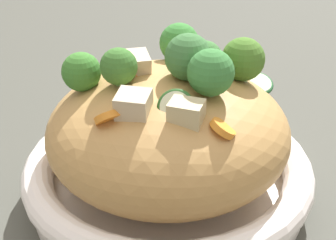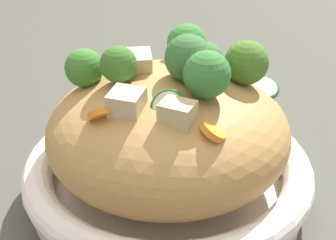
{
  "view_description": "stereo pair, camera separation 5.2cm",
  "coord_description": "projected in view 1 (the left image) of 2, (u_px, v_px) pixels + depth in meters",
  "views": [
    {
      "loc": [
        0.31,
        0.33,
        0.35
      ],
      "look_at": [
        0.0,
        0.0,
        0.1
      ],
      "focal_mm": 50.85,
      "sensor_mm": 36.0,
      "label": 1
    },
    {
      "loc": [
        0.27,
        0.36,
        0.35
      ],
      "look_at": [
        0.0,
        0.0,
        0.1
      ],
      "focal_mm": 50.85,
      "sensor_mm": 36.0,
      "label": 2
    }
  ],
  "objects": [
    {
      "name": "serving_bowl",
      "position": [
        168.0,
        173.0,
        0.55
      ],
      "size": [
        0.33,
        0.33,
        0.06
      ],
      "color": "white",
      "rests_on": "ground_plane"
    },
    {
      "name": "noodle_heap",
      "position": [
        168.0,
        130.0,
        0.52
      ],
      "size": [
        0.27,
        0.27,
        0.13
      ],
      "color": "tan",
      "rests_on": "serving_bowl"
    },
    {
      "name": "broccoli_florets",
      "position": [
        182.0,
        61.0,
        0.5
      ],
      "size": [
        0.2,
        0.18,
        0.07
      ],
      "color": "#90B86E",
      "rests_on": "serving_bowl"
    },
    {
      "name": "chicken_chunks",
      "position": [
        146.0,
        90.0,
        0.47
      ],
      "size": [
        0.1,
        0.14,
        0.04
      ],
      "color": "#C5B789",
      "rests_on": "serving_bowl"
    },
    {
      "name": "carrot_coins",
      "position": [
        160.0,
        106.0,
        0.46
      ],
      "size": [
        0.14,
        0.16,
        0.03
      ],
      "color": "orange",
      "rests_on": "serving_bowl"
    },
    {
      "name": "zucchini_slices",
      "position": [
        217.0,
        95.0,
        0.49
      ],
      "size": [
        0.18,
        0.05,
        0.05
      ],
      "color": "beige",
      "rests_on": "serving_bowl"
    },
    {
      "name": "ground_plane",
      "position": [
        168.0,
        194.0,
        0.57
      ],
      "size": [
        3.0,
        3.0,
        0.0
      ],
      "primitive_type": "plane",
      "color": "#464740"
    }
  ]
}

